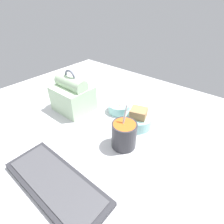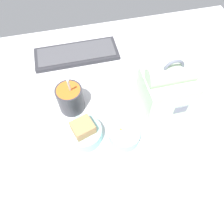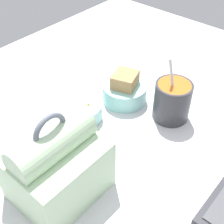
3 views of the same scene
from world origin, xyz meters
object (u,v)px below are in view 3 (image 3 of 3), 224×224
at_px(bento_bowl_sandwich, 125,90).
at_px(bento_bowl_snacks, 81,111).
at_px(soup_cup, 172,100).
at_px(lunch_bag, 56,166).

relative_size(bento_bowl_sandwich, bento_bowl_snacks, 1.15).
bearing_deg(soup_cup, bento_bowl_snacks, -47.33).
bearing_deg(soup_cup, bento_bowl_sandwich, -79.72).
xyz_separation_m(soup_cup, bento_bowl_sandwich, (0.02, -0.13, -0.02)).
bearing_deg(soup_cup, lunch_bag, -7.73).
bearing_deg(bento_bowl_sandwich, lunch_bag, 15.42).
xyz_separation_m(lunch_bag, bento_bowl_sandwich, (-0.31, -0.09, -0.04)).
distance_m(lunch_bag, bento_bowl_sandwich, 0.33).
relative_size(lunch_bag, bento_bowl_sandwich, 1.71).
height_order(lunch_bag, bento_bowl_sandwich, lunch_bag).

